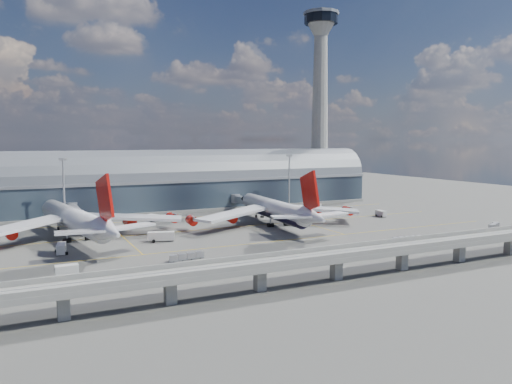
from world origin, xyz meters
name	(u,v)px	position (x,y,z in m)	size (l,w,h in m)	color
ground	(240,238)	(0.00, 0.00, 0.00)	(500.00, 500.00, 0.00)	#474744
taxi_lines	(216,227)	(0.00, 22.11, 0.01)	(200.00, 80.12, 0.01)	gold
terminal	(173,185)	(0.00, 77.99, 11.34)	(200.00, 30.00, 28.00)	#1D2531
control_tower	(320,105)	(85.00, 83.00, 51.64)	(19.00, 19.00, 103.00)	gray
guideway	(336,257)	(0.00, -55.00, 5.29)	(220.00, 8.50, 7.20)	gray
floodlight_mast_left	(64,189)	(-50.00, 55.00, 13.63)	(3.00, 0.70, 25.70)	gray
floodlight_mast_right	(289,180)	(50.00, 55.00, 13.63)	(3.00, 0.70, 25.70)	gray
airliner_left	(76,220)	(-49.63, 19.86, 6.81)	(74.16, 78.06, 23.84)	white
airliner_right	(276,210)	(22.54, 16.72, 5.96)	(69.34, 72.48, 22.99)	white
jet_bridge_left	(75,211)	(-46.56, 53.12, 5.18)	(4.40, 28.00, 7.25)	gray
jet_bridge_right	(247,201)	(26.17, 51.18, 5.18)	(4.40, 32.00, 7.25)	gray
service_truck_0	(61,249)	(-55.79, 1.45, 1.50)	(3.31, 7.27, 2.90)	beige
service_truck_1	(67,271)	(-56.78, -25.71, 1.53)	(5.27, 2.67, 3.04)	beige
service_truck_2	(161,236)	(-25.24, 6.37, 1.61)	(8.85, 4.76, 3.08)	beige
service_truck_3	(381,213)	(72.77, 16.08, 1.36)	(2.40, 5.55, 2.66)	beige
service_truck_4	(317,206)	(61.55, 48.91, 1.30)	(3.16, 4.84, 2.58)	beige
service_truck_5	(154,218)	(-17.16, 46.78, 1.38)	(4.53, 5.94, 2.70)	beige
cargo_train_0	(187,257)	(-25.66, -21.36, 0.90)	(10.50, 3.12, 1.73)	gray
cargo_train_1	(407,239)	(46.25, -28.59, 0.79)	(11.49, 2.56, 1.51)	gray
cargo_train_2	(494,226)	(91.20, -24.92, 1.00)	(8.40, 5.56, 1.91)	gray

